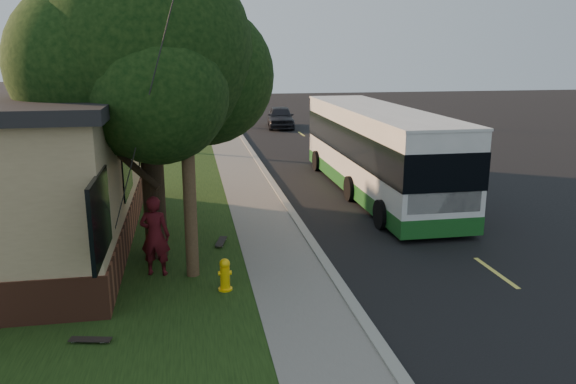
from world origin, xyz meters
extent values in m
plane|color=black|center=(0.00, 0.00, 0.00)|extent=(120.00, 120.00, 0.00)
cube|color=black|center=(4.00, 10.00, 0.01)|extent=(8.00, 80.00, 0.01)
cube|color=gray|center=(0.00, 10.00, 0.06)|extent=(0.25, 80.00, 0.12)
cube|color=slate|center=(-1.00, 10.00, 0.04)|extent=(2.00, 80.00, 0.08)
cube|color=black|center=(-4.50, 10.00, 0.04)|extent=(5.00, 80.00, 0.07)
cylinder|color=yellow|center=(-2.60, 0.00, 0.35)|extent=(0.22, 0.22, 0.55)
sphere|color=yellow|center=(-2.60, 0.00, 0.69)|extent=(0.24, 0.24, 0.24)
cylinder|color=yellow|center=(-2.60, 0.00, 0.47)|extent=(0.30, 0.10, 0.10)
cylinder|color=yellow|center=(-2.60, 0.00, 0.47)|extent=(0.10, 0.18, 0.10)
cylinder|color=yellow|center=(-2.60, 0.00, 0.09)|extent=(0.32, 0.32, 0.04)
cylinder|color=#473321|center=(-3.30, 1.00, 4.57)|extent=(0.30, 0.30, 9.00)
cylinder|color=#2D2D30|center=(-4.20, -0.10, 3.80)|extent=(2.52, 3.21, 7.60)
cylinder|color=black|center=(-4.20, 2.50, 2.07)|extent=(0.56, 0.56, 4.00)
sphere|color=black|center=(-4.20, 2.50, 5.27)|extent=(5.20, 5.20, 5.20)
sphere|color=black|center=(-2.80, 3.10, 4.67)|extent=(3.60, 3.60, 3.60)
sphere|color=black|center=(-5.40, 2.10, 4.97)|extent=(3.80, 3.80, 3.80)
sphere|color=black|center=(-3.90, 1.20, 4.37)|extent=(3.20, 3.20, 3.20)
sphere|color=black|center=(-4.80, 3.90, 5.67)|extent=(3.40, 3.40, 3.40)
sphere|color=black|center=(-3.30, 3.70, 6.27)|extent=(3.00, 3.00, 3.00)
cylinder|color=black|center=(-3.50, 18.00, 1.72)|extent=(0.24, 0.24, 3.30)
cylinder|color=black|center=(-3.50, 18.00, 3.37)|extent=(1.38, 0.57, 2.01)
cylinder|color=black|center=(-3.50, 18.00, 3.37)|extent=(0.74, 1.21, 1.58)
cylinder|color=black|center=(-3.50, 18.00, 3.37)|extent=(0.65, 1.05, 1.95)
cylinder|color=black|center=(-3.50, 18.00, 3.37)|extent=(1.28, 0.53, 1.33)
cylinder|color=black|center=(-3.50, 18.00, 3.37)|extent=(0.75, 1.21, 1.70)
cylinder|color=black|center=(-3.00, 30.00, 1.58)|extent=(0.24, 0.24, 3.03)
cylinder|color=black|center=(-3.00, 30.00, 3.10)|extent=(1.38, 0.57, 2.01)
cylinder|color=black|center=(-3.00, 30.00, 3.10)|extent=(0.74, 1.21, 1.58)
cylinder|color=black|center=(-3.00, 30.00, 3.10)|extent=(0.65, 1.05, 1.95)
cylinder|color=black|center=(-3.00, 30.00, 3.10)|extent=(1.28, 0.53, 1.33)
cylinder|color=black|center=(-3.00, 30.00, 3.10)|extent=(0.75, 1.21, 1.70)
cylinder|color=#2D2D30|center=(0.50, 34.00, 2.75)|extent=(0.16, 0.16, 5.50)
imported|color=black|center=(0.50, 34.00, 4.50)|extent=(0.18, 0.22, 1.10)
cube|color=silver|center=(3.65, 8.19, 1.83)|extent=(2.48, 11.88, 2.67)
cube|color=#19581E|center=(3.65, 8.19, 0.45)|extent=(2.50, 11.90, 0.54)
cube|color=black|center=(3.65, 8.19, 2.03)|extent=(2.52, 11.92, 1.09)
cube|color=black|center=(3.65, 2.28, 1.68)|extent=(2.18, 0.06, 1.58)
cube|color=yellow|center=(3.65, 2.29, 3.02)|extent=(1.58, 0.06, 0.35)
cube|color=#FFF2CC|center=(2.90, 2.27, 0.54)|extent=(0.25, 0.04, 0.15)
cube|color=#FFF2CC|center=(4.39, 2.27, 0.54)|extent=(0.25, 0.04, 0.15)
cube|color=silver|center=(3.65, 8.19, 3.19)|extent=(2.53, 11.93, 0.08)
cylinder|color=black|center=(2.41, 3.83, 0.46)|extent=(0.28, 0.91, 0.91)
cylinder|color=black|center=(4.88, 3.83, 0.46)|extent=(0.28, 0.91, 0.91)
cylinder|color=black|center=(2.41, 7.20, 0.46)|extent=(0.28, 0.91, 0.91)
cylinder|color=black|center=(4.88, 7.20, 0.46)|extent=(0.28, 0.91, 0.91)
cylinder|color=black|center=(2.41, 12.55, 0.46)|extent=(0.28, 0.91, 0.91)
cylinder|color=black|center=(4.88, 12.55, 0.46)|extent=(0.28, 0.91, 0.91)
imported|color=#4D0F16|center=(-4.15, 1.19, 1.04)|extent=(0.79, 0.60, 1.94)
cube|color=black|center=(-2.50, 3.14, 0.14)|extent=(0.39, 0.86, 0.02)
cylinder|color=silver|center=(-2.57, 2.85, 0.10)|extent=(0.20, 0.09, 0.05)
cylinder|color=silver|center=(-2.43, 3.42, 0.10)|extent=(0.20, 0.09, 0.05)
cube|color=black|center=(-5.21, -1.92, 0.13)|extent=(0.79, 0.35, 0.02)
cylinder|color=silver|center=(-4.94, -1.98, 0.09)|extent=(0.08, 0.18, 0.05)
cylinder|color=silver|center=(-5.47, -1.86, 0.09)|extent=(0.08, 0.18, 0.05)
cube|color=#13311E|center=(-7.70, 7.03, 0.73)|extent=(1.86, 1.62, 1.37)
cube|color=#13311E|center=(-7.70, 7.03, 1.46)|extent=(1.93, 1.68, 0.09)
imported|color=black|center=(3.17, 27.35, 0.76)|extent=(2.27, 4.61, 1.51)
camera|label=1|loc=(-3.26, -11.74, 5.27)|focal=35.00mm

